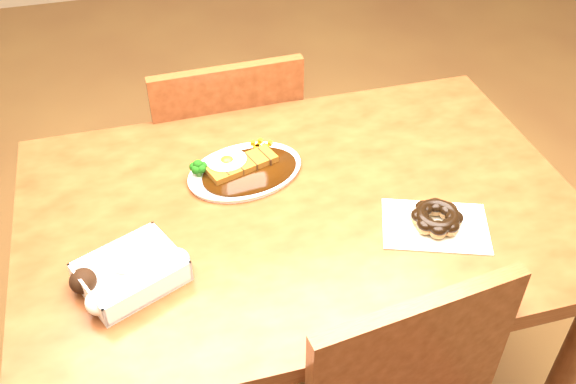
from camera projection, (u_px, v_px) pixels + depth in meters
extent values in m
cube|color=#512510|center=(301.00, 211.00, 1.40)|extent=(1.20, 0.80, 0.04)
cylinder|color=#512510|center=(560.00, 382.00, 1.50)|extent=(0.06, 0.06, 0.71)
cylinder|color=#512510|center=(79.00, 266.00, 1.78)|extent=(0.06, 0.06, 0.71)
cylinder|color=#512510|center=(435.00, 198.00, 2.00)|extent=(0.06, 0.06, 0.71)
cube|color=#512510|center=(221.00, 163.00, 2.02)|extent=(0.43, 0.43, 0.04)
cylinder|color=#512510|center=(261.00, 175.00, 2.33)|extent=(0.04, 0.04, 0.41)
cylinder|color=#512510|center=(167.00, 194.00, 2.25)|extent=(0.04, 0.04, 0.41)
cylinder|color=#512510|center=(289.00, 238.00, 2.08)|extent=(0.04, 0.04, 0.41)
cylinder|color=#512510|center=(185.00, 261.00, 2.00)|extent=(0.04, 0.04, 0.41)
cube|color=#512510|center=(231.00, 134.00, 1.72)|extent=(0.40, 0.04, 0.40)
cube|color=#512510|center=(409.00, 375.00, 1.15)|extent=(0.40, 0.08, 0.40)
ellipsoid|color=white|center=(245.00, 172.00, 1.46)|extent=(0.30, 0.25, 0.01)
ellipsoid|color=black|center=(250.00, 171.00, 1.45)|extent=(0.26, 0.21, 0.01)
cube|color=#6B380C|center=(242.00, 165.00, 1.45)|extent=(0.17, 0.10, 0.02)
ellipsoid|color=white|center=(227.00, 161.00, 1.45)|extent=(0.11, 0.10, 0.01)
ellipsoid|color=#FFB214|center=(227.00, 160.00, 1.45)|extent=(0.03, 0.03, 0.02)
cube|color=white|center=(131.00, 272.00, 1.20)|extent=(0.22, 0.20, 0.05)
ellipsoid|color=beige|center=(99.00, 302.00, 1.14)|extent=(0.05, 0.05, 0.05)
ellipsoid|color=beige|center=(139.00, 280.00, 1.18)|extent=(0.05, 0.05, 0.05)
ellipsoid|color=pink|center=(177.00, 260.00, 1.22)|extent=(0.05, 0.05, 0.05)
ellipsoid|color=black|center=(83.00, 281.00, 1.18)|extent=(0.05, 0.05, 0.05)
ellipsoid|color=beige|center=(122.00, 261.00, 1.22)|extent=(0.05, 0.05, 0.05)
cube|color=silver|center=(435.00, 226.00, 1.33)|extent=(0.26, 0.22, 0.00)
torus|color=olive|center=(437.00, 219.00, 1.32)|extent=(0.13, 0.13, 0.03)
torus|color=black|center=(437.00, 216.00, 1.31)|extent=(0.12, 0.12, 0.02)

